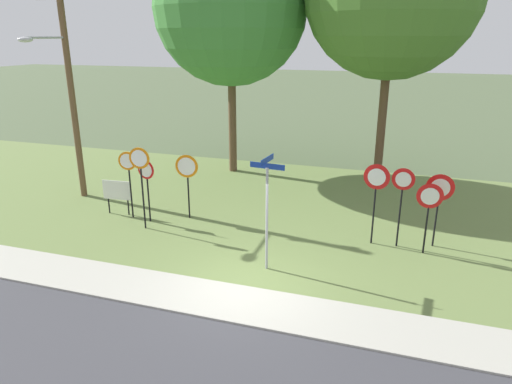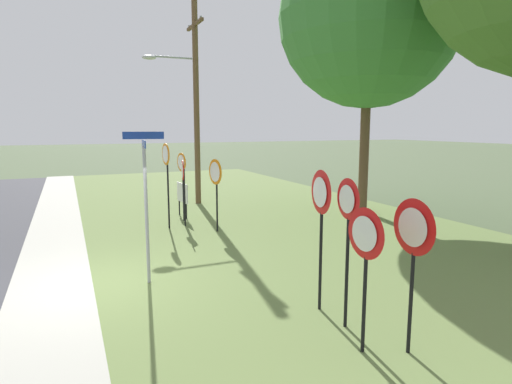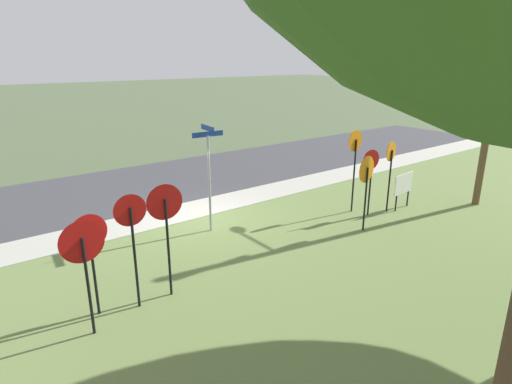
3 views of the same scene
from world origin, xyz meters
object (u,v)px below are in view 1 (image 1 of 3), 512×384
(yield_sign_near_right, at_px, (429,202))
(yield_sign_far_left, at_px, (439,194))
(stop_sign_near_right, at_px, (187,173))
(oak_tree_left, at_px, (231,8))
(street_name_post, at_px, (267,205))
(utility_pole, at_px, (67,80))
(stop_sign_far_left, at_px, (129,171))
(yield_sign_near_left, at_px, (376,185))
(stop_sign_far_center, at_px, (140,171))
(notice_board, at_px, (117,192))
(yield_sign_far_right, at_px, (402,189))
(stop_sign_near_left, at_px, (147,178))

(yield_sign_near_right, relative_size, yield_sign_far_left, 0.94)
(stop_sign_near_right, bearing_deg, oak_tree_left, 87.18)
(yield_sign_far_left, height_order, street_name_post, street_name_post)
(utility_pole, height_order, oak_tree_left, oak_tree_left)
(stop_sign_far_left, relative_size, yield_sign_near_left, 0.94)
(stop_sign_far_center, xyz_separation_m, notice_board, (-1.59, 0.89, -1.18))
(yield_sign_far_left, bearing_deg, street_name_post, -145.75)
(yield_sign_near_left, bearing_deg, stop_sign_far_center, -164.84)
(stop_sign_far_center, relative_size, utility_pole, 0.33)
(stop_sign_far_center, height_order, yield_sign_far_left, stop_sign_far_center)
(street_name_post, distance_m, notice_board, 6.79)
(yield_sign_near_left, distance_m, yield_sign_far_right, 0.76)
(stop_sign_near_left, height_order, stop_sign_far_center, stop_sign_far_center)
(stop_sign_near_right, distance_m, yield_sign_far_left, 8.13)
(yield_sign_near_right, relative_size, yield_sign_far_right, 0.87)
(stop_sign_near_left, relative_size, yield_sign_far_right, 0.89)
(yield_sign_near_left, bearing_deg, yield_sign_far_left, 18.31)
(stop_sign_near_right, xyz_separation_m, stop_sign_far_left, (-1.94, -0.57, 0.05))
(stop_sign_far_center, relative_size, street_name_post, 0.87)
(oak_tree_left, bearing_deg, yield_sign_far_left, -34.45)
(stop_sign_far_left, height_order, notice_board, stop_sign_far_left)
(notice_board, bearing_deg, stop_sign_near_left, -17.20)
(yield_sign_near_left, distance_m, notice_board, 8.98)
(stop_sign_far_left, xyz_separation_m, yield_sign_far_left, (10.07, 0.74, -0.01))
(yield_sign_far_left, bearing_deg, utility_pole, 178.25)
(yield_sign_far_right, relative_size, utility_pole, 0.29)
(stop_sign_far_left, xyz_separation_m, street_name_post, (5.63, -2.19, 0.16))
(yield_sign_near_left, relative_size, notice_board, 2.04)
(yield_sign_near_right, bearing_deg, oak_tree_left, 138.74)
(street_name_post, distance_m, utility_pole, 9.86)
(stop_sign_near_right, relative_size, yield_sign_far_right, 0.92)
(stop_sign_near_right, relative_size, oak_tree_left, 0.22)
(yield_sign_near_left, bearing_deg, stop_sign_far_left, -170.86)
(yield_sign_near_left, distance_m, street_name_post, 3.67)
(stop_sign_far_left, distance_m, yield_sign_far_left, 10.10)
(stop_sign_near_left, distance_m, street_name_post, 5.25)
(stop_sign_near_right, bearing_deg, yield_sign_near_right, -12.10)
(stop_sign_near_left, relative_size, street_name_post, 0.69)
(stop_sign_near_right, distance_m, stop_sign_far_left, 2.02)
(stop_sign_far_center, relative_size, yield_sign_near_left, 1.09)
(stop_sign_near_right, height_order, oak_tree_left, oak_tree_left)
(notice_board, relative_size, oak_tree_left, 0.12)
(yield_sign_far_left, bearing_deg, stop_sign_far_center, -170.00)
(stop_sign_near_right, bearing_deg, yield_sign_far_left, -7.75)
(street_name_post, bearing_deg, stop_sign_near_left, 163.00)
(stop_sign_near_right, relative_size, notice_board, 1.84)
(yield_sign_near_right, height_order, yield_sign_far_right, yield_sign_far_right)
(yield_sign_near_left, bearing_deg, notice_board, -172.04)
(street_name_post, xyz_separation_m, utility_pole, (-8.81, 3.52, 2.68))
(yield_sign_near_right, height_order, oak_tree_left, oak_tree_left)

